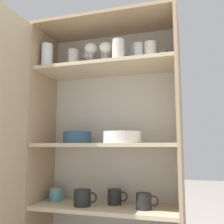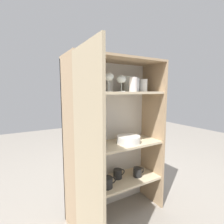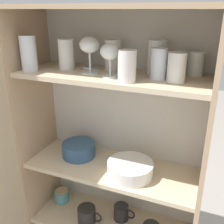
{
  "view_description": "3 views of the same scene",
  "coord_description": "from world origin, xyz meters",
  "px_view_note": "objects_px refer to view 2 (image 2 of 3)",
  "views": [
    {
      "loc": [
        0.46,
        -1.27,
        0.63
      ],
      "look_at": [
        0.02,
        0.19,
        0.83
      ],
      "focal_mm": 42.0,
      "sensor_mm": 36.0,
      "label": 1
    },
    {
      "loc": [
        -0.77,
        -1.08,
        1.1
      ],
      "look_at": [
        -0.05,
        0.14,
        0.92
      ],
      "focal_mm": 28.0,
      "sensor_mm": 36.0,
      "label": 2
    },
    {
      "loc": [
        0.41,
        -0.84,
        1.34
      ],
      "look_at": [
        0.01,
        0.13,
        0.93
      ],
      "focal_mm": 42.0,
      "sensor_mm": 36.0,
      "label": 3
    }
  ],
  "objects_px": {
    "plate_stack_white": "(128,139)",
    "coffee_mug_primary": "(118,174)",
    "mixing_bowl_large": "(95,142)",
    "storage_jar": "(79,185)"
  },
  "relations": [
    {
      "from": "mixing_bowl_large",
      "to": "coffee_mug_primary",
      "type": "relative_size",
      "value": 1.45
    },
    {
      "from": "plate_stack_white",
      "to": "coffee_mug_primary",
      "type": "bearing_deg",
      "value": 131.25
    },
    {
      "from": "plate_stack_white",
      "to": "coffee_mug_primary",
      "type": "relative_size",
      "value": 1.8
    },
    {
      "from": "coffee_mug_primary",
      "to": "mixing_bowl_large",
      "type": "bearing_deg",
      "value": -176.85
    },
    {
      "from": "mixing_bowl_large",
      "to": "storage_jar",
      "type": "distance_m",
      "value": 0.37
    },
    {
      "from": "plate_stack_white",
      "to": "mixing_bowl_large",
      "type": "distance_m",
      "value": 0.3
    },
    {
      "from": "plate_stack_white",
      "to": "mixing_bowl_large",
      "type": "relative_size",
      "value": 1.24
    },
    {
      "from": "plate_stack_white",
      "to": "storage_jar",
      "type": "distance_m",
      "value": 0.55
    },
    {
      "from": "mixing_bowl_large",
      "to": "storage_jar",
      "type": "xyz_separation_m",
      "value": [
        -0.14,
        0.01,
        -0.34
      ]
    },
    {
      "from": "plate_stack_white",
      "to": "mixing_bowl_large",
      "type": "bearing_deg",
      "value": 168.74
    }
  ]
}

